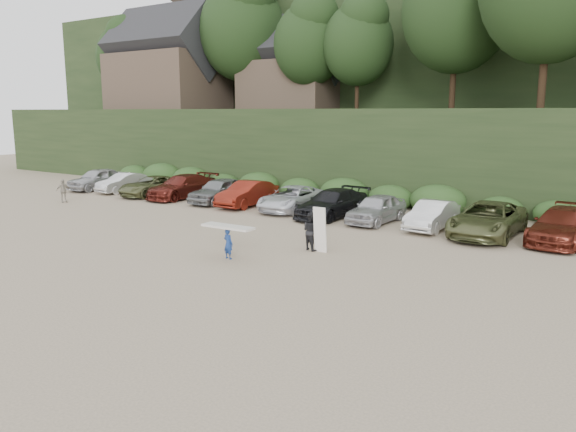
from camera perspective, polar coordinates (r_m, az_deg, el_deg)
The scene contains 6 objects.
ground at distance 23.52m, azimuth -7.18°, elevation -3.85°, with size 120.00×120.00×0.00m, color tan.
hillside_backdrop at distance 55.48m, azimuth 18.38°, elevation 15.65°, with size 90.00×41.50×28.00m.
parked_cars at distance 32.84m, azimuth 0.59°, elevation 1.71°, with size 36.43×6.24×1.62m.
distant_walker at distance 39.24m, azimuth -21.88°, elevation 2.40°, with size 0.89×0.37×1.52m, color #9F9787.
child_surfer at distance 22.51m, azimuth -6.11°, elevation -2.06°, with size 2.29×0.69×1.36m.
adult_surfer at distance 23.81m, azimuth 2.44°, elevation -1.53°, with size 1.29×0.82×1.94m.
Camera 1 is at (15.02, -17.14, 5.84)m, focal length 35.00 mm.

